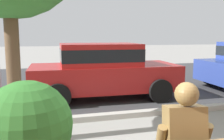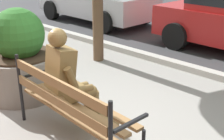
# 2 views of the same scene
# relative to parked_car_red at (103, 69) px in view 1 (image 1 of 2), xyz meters

# --- Properties ---
(street_surface) EXTENTS (60.00, 9.00, 0.01)m
(street_surface) POSITION_rel_parked_car_red_xyz_m (-0.09, 2.79, -0.84)
(street_surface) COLOR #38383A
(street_surface) RESTS_ON ground
(curb_stone) EXTENTS (60.00, 0.20, 0.12)m
(curb_stone) POSITION_rel_parked_car_red_xyz_m (-0.09, -1.81, -0.78)
(curb_stone) COLOR #B2AFA8
(curb_stone) RESTS_ON ground
(parked_car_red) EXTENTS (4.15, 2.01, 1.56)m
(parked_car_red) POSITION_rel_parked_car_red_xyz_m (0.00, 0.00, 0.00)
(parked_car_red) COLOR #B21E1E
(parked_car_red) RESTS_ON ground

